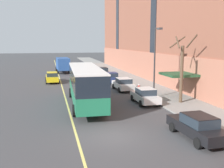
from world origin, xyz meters
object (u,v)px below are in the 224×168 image
(parked_car_white_4, at_px, (145,96))
(street_lamp, at_px, (156,56))
(box_truck, at_px, (63,64))
(parked_car_navy_7, at_px, (111,78))
(parked_car_black_0, at_px, (102,72))
(city_bus, at_px, (86,84))
(parked_car_black_2, at_px, (197,126))
(fire_hydrant, at_px, (139,87))
(street_tree_far_uptown, at_px, (182,69))
(parked_car_white_3, at_px, (123,84))
(taxi_cab, at_px, (52,77))

(parked_car_white_4, relative_size, street_lamp, 0.59)
(box_truck, xyz_separation_m, street_lamp, (8.20, -26.55, 2.88))
(parked_car_navy_7, bearing_deg, parked_car_black_0, 88.71)
(parked_car_black_0, xyz_separation_m, box_truck, (-6.48, 6.99, 0.91))
(city_bus, distance_m, street_lamp, 7.90)
(parked_car_black_0, relative_size, parked_car_black_2, 0.98)
(parked_car_white_4, height_order, fire_hydrant, parked_car_white_4)
(parked_car_black_2, distance_m, street_tree_far_uptown, 9.83)
(parked_car_white_4, distance_m, parked_car_navy_7, 13.53)
(parked_car_black_2, xyz_separation_m, parked_car_white_4, (0.18, 9.64, -0.00))
(parked_car_navy_7, bearing_deg, street_lamp, -81.00)
(parked_car_black_2, bearing_deg, parked_car_white_3, 89.80)
(box_truck, height_order, taxi_cab, box_truck)
(parked_car_white_3, bearing_deg, city_bus, -129.59)
(box_truck, bearing_deg, city_bus, -88.41)
(parked_car_black_0, bearing_deg, street_tree_far_uptown, -81.23)
(city_bus, xyz_separation_m, street_lamp, (7.43, 1.08, 2.45))
(parked_car_black_0, bearing_deg, parked_car_black_2, -90.24)
(street_tree_far_uptown, bearing_deg, parked_car_black_2, -111.89)
(parked_car_white_3, bearing_deg, box_truck, 107.13)
(parked_car_navy_7, distance_m, box_truck, 15.96)
(box_truck, bearing_deg, street_lamp, -72.84)
(parked_car_navy_7, bearing_deg, city_bus, -113.08)
(parked_car_white_3, xyz_separation_m, fire_hydrant, (1.68, -1.06, -0.29))
(taxi_cab, distance_m, street_lamp, 18.09)
(parked_car_navy_7, xyz_separation_m, box_truck, (-6.31, 14.63, 0.91))
(parked_car_black_2, height_order, parked_car_white_3, same)
(parked_car_black_0, distance_m, street_tree_far_uptown, 22.46)
(city_bus, bearing_deg, parked_car_white_4, -5.27)
(box_truck, distance_m, street_tree_far_uptown, 30.71)
(parked_car_white_4, bearing_deg, city_bus, 174.73)
(parked_car_navy_7, xyz_separation_m, street_lamp, (1.89, -11.92, 3.79))
(parked_car_navy_7, distance_m, street_tree_far_uptown, 15.07)
(parked_car_black_2, relative_size, fire_hydrant, 6.66)
(street_lamp, bearing_deg, parked_car_white_3, 107.24)
(box_truck, distance_m, fire_hydrant, 23.35)
(parked_car_black_2, relative_size, street_lamp, 0.66)
(fire_hydrant, bearing_deg, street_lamp, -88.78)
(fire_hydrant, bearing_deg, box_truck, 110.31)
(city_bus, height_order, parked_car_black_2, city_bus)
(city_bus, bearing_deg, taxi_cab, 100.83)
(parked_car_white_3, xyz_separation_m, taxi_cab, (-8.59, 8.59, -0.00))
(parked_car_black_0, xyz_separation_m, street_tree_far_uptown, (3.40, -22.04, 2.64))
(parked_car_black_2, relative_size, parked_car_white_3, 1.02)
(parked_car_white_4, distance_m, taxi_cab, 18.17)
(street_lamp, bearing_deg, box_truck, 107.16)
(parked_car_white_4, xyz_separation_m, taxi_cab, (-8.71, 15.94, 0.00))
(city_bus, distance_m, fire_hydrant, 9.46)
(city_bus, height_order, street_lamp, street_lamp)
(parked_car_black_2, relative_size, parked_car_navy_7, 1.11)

